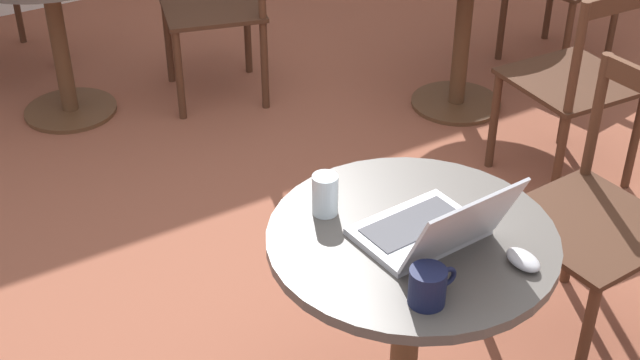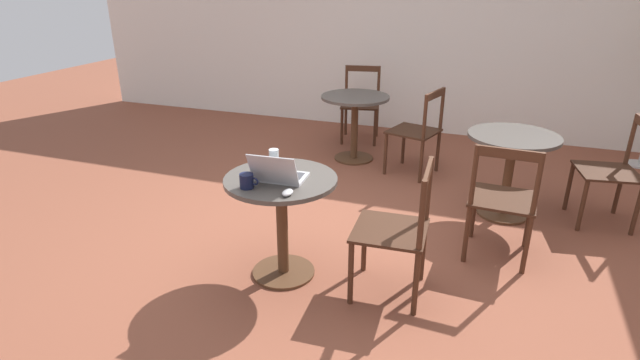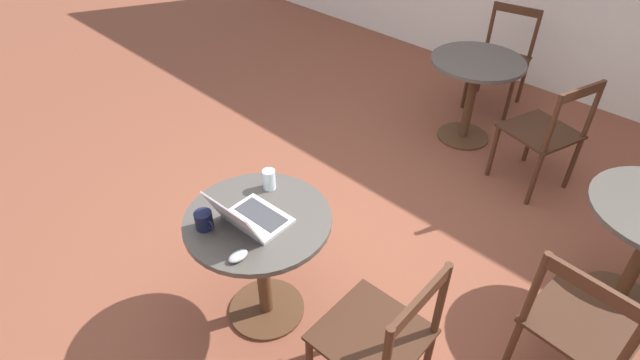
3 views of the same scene
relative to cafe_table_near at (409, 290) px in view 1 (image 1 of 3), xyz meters
The scene contains 10 objects.
ground_plane 0.81m from the cafe_table_near, 77.94° to the left, with size 16.00×16.00×0.00m, color brown.
cafe_table_near is the anchor object (origin of this frame).
cafe_table_far 2.43m from the cafe_table_near, 94.61° to the left, with size 0.74×0.74×0.73m.
chair_near_right 0.78m from the cafe_table_near, ahead, with size 0.48×0.48×0.90m.
chair_mid_front 1.58m from the cafe_table_near, 28.02° to the left, with size 0.48×0.48×0.90m.
chair_far_right 2.28m from the cafe_table_near, 76.41° to the left, with size 0.56×0.56×0.90m.
laptop 0.24m from the cafe_table_near, 73.31° to the right, with size 0.33×0.33×0.22m.
mouse 0.35m from the cafe_table_near, 57.34° to the right, with size 0.06×0.10×0.03m.
mug 0.34m from the cafe_table_near, 119.19° to the right, with size 0.13×0.09×0.09m.
drinking_glass 0.34m from the cafe_table_near, 124.68° to the left, with size 0.07×0.07×0.11m.
Camera 1 is at (-1.27, -2.00, 2.08)m, focal length 50.00 mm.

